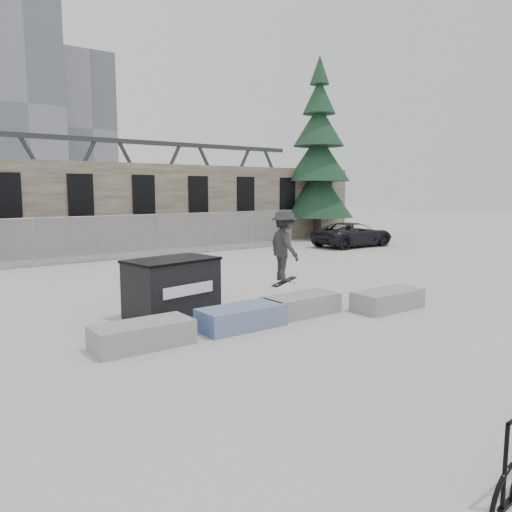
{
  "coord_description": "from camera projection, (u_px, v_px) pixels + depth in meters",
  "views": [
    {
      "loc": [
        -7.42,
        -9.17,
        3.13
      ],
      "look_at": [
        0.78,
        1.98,
        1.3
      ],
      "focal_mm": 35.0,
      "sensor_mm": 36.0,
      "label": 1
    }
  ],
  "objects": [
    {
      "name": "truss_bridge",
      "position": [
        61.0,
        182.0,
        61.34
      ],
      "size": [
        70.0,
        3.0,
        9.8
      ],
      "color": "#2D3033",
      "rests_on": "ground"
    },
    {
      "name": "planter_center_left",
      "position": [
        241.0,
        316.0,
        11.38
      ],
      "size": [
        2.0,
        0.9,
        0.5
      ],
      "color": "#34559E",
      "rests_on": "ground"
    },
    {
      "name": "suv",
      "position": [
        353.0,
        234.0,
        27.84
      ],
      "size": [
        4.9,
        2.32,
        1.35
      ],
      "primitive_type": "imported",
      "rotation": [
        0.0,
        0.0,
        1.56
      ],
      "color": "black",
      "rests_on": "ground"
    },
    {
      "name": "spruce_tree",
      "position": [
        318.0,
        162.0,
        31.84
      ],
      "size": [
        4.51,
        4.51,
        11.5
      ],
      "color": "#38281E",
      "rests_on": "ground"
    },
    {
      "name": "chainlink_fence",
      "position": [
        100.0,
        238.0,
        21.94
      ],
      "size": [
        22.06,
        0.06,
        2.02
      ],
      "color": "gray",
      "rests_on": "ground"
    },
    {
      "name": "stone_wall",
      "position": [
        73.0,
        208.0,
        24.77
      ],
      "size": [
        36.0,
        2.58,
        4.5
      ],
      "color": "brown",
      "rests_on": "ground"
    },
    {
      "name": "planter_center_right",
      "position": [
        301.0,
        304.0,
        12.61
      ],
      "size": [
        2.0,
        0.9,
        0.5
      ],
      "color": "#999996",
      "rests_on": "ground"
    },
    {
      "name": "planter_far_left",
      "position": [
        143.0,
        334.0,
        10.0
      ],
      "size": [
        2.0,
        0.9,
        0.5
      ],
      "color": "#999996",
      "rests_on": "ground"
    },
    {
      "name": "skateboarder",
      "position": [
        284.0,
        246.0,
        13.24
      ],
      "size": [
        0.92,
        1.33,
        2.02
      ],
      "rotation": [
        0.0,
        0.0,
        1.39
      ],
      "color": "#29292B",
      "rests_on": "ground"
    },
    {
      "name": "planter_offset",
      "position": [
        388.0,
        299.0,
        13.18
      ],
      "size": [
        2.0,
        0.9,
        0.5
      ],
      "color": "#999996",
      "rests_on": "ground"
    },
    {
      "name": "ground",
      "position": [
        278.0,
        320.0,
        12.1
      ],
      "size": [
        120.0,
        120.0,
        0.0
      ],
      "primitive_type": "plane",
      "color": "#AAAAA5",
      "rests_on": "ground"
    },
    {
      "name": "dumpster",
      "position": [
        172.0,
        287.0,
        12.45
      ],
      "size": [
        2.4,
        1.7,
        1.45
      ],
      "rotation": [
        0.0,
        0.0,
        0.17
      ],
      "color": "black",
      "rests_on": "ground"
    }
  ]
}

